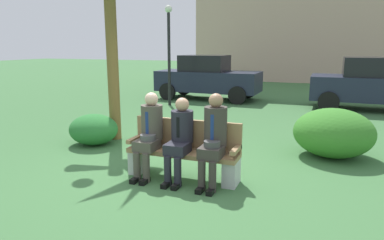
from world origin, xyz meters
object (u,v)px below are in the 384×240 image
park_bench (184,151)px  street_lamp (169,45)px  seated_man_left (150,131)px  parked_car_near (207,77)px  seated_man_middle (180,135)px  shrub_mid_lawn (94,129)px  seated_man_right (214,135)px  shrub_near_bench (333,133)px  parked_car_far (375,84)px

park_bench → street_lamp: size_ratio=0.53×
park_bench → seated_man_left: (-0.53, -0.13, 0.32)m
park_bench → parked_car_near: 8.30m
seated_man_middle → street_lamp: bearing=115.8°
seated_man_middle → seated_man_left: bearing=-180.0°
shrub_mid_lawn → seated_man_right: bearing=-21.7°
shrub_near_bench → seated_man_left: bearing=-142.6°
seated_man_middle → street_lamp: size_ratio=0.38×
seated_man_left → shrub_near_bench: size_ratio=0.91×
street_lamp → parked_car_near: bearing=67.1°
seated_man_middle → street_lamp: (-3.03, 6.27, 1.36)m
seated_man_middle → seated_man_right: size_ratio=0.93×
seated_man_middle → shrub_near_bench: size_ratio=0.87×
shrub_near_bench → street_lamp: street_lamp is taller
parked_car_far → parked_car_near: bearing=175.6°
shrub_mid_lawn → seated_man_left: bearing=-31.5°
park_bench → street_lamp: bearing=116.3°
seated_man_left → parked_car_far: (3.97, 7.66, 0.10)m
parked_car_far → seated_man_middle: bearing=-114.3°
parked_car_near → seated_man_middle: bearing=-74.4°
parked_car_far → street_lamp: (-6.49, -1.39, 1.23)m
seated_man_left → parked_car_far: bearing=62.6°
park_bench → parked_car_far: (3.44, 7.53, 0.42)m
seated_man_left → shrub_mid_lawn: seated_man_left is taller
seated_man_middle → street_lamp: street_lamp is taller
shrub_mid_lawn → parked_car_near: parked_car_near is taller
seated_man_right → park_bench: bearing=166.5°
seated_man_right → parked_car_far: size_ratio=0.35×
seated_man_left → seated_man_middle: 0.52m
seated_man_left → parked_car_far: 8.63m
seated_man_middle → parked_car_far: size_ratio=0.32×
parked_car_near → street_lamp: 2.33m
park_bench → seated_man_left: bearing=-166.5°
shrub_near_bench → parked_car_far: size_ratio=0.37×
park_bench → shrub_near_bench: bearing=41.7°
street_lamp → seated_man_right: bearing=-60.4°
seated_man_middle → seated_man_right: 0.53m
shrub_mid_lawn → parked_car_near: size_ratio=0.26×
seated_man_left → seated_man_middle: seated_man_left is taller
shrub_mid_lawn → parked_car_near: bearing=88.3°
park_bench → seated_man_middle: (-0.01, -0.13, 0.29)m
seated_man_right → street_lamp: size_ratio=0.41×
street_lamp → park_bench: bearing=-63.7°
seated_man_middle → street_lamp: 7.10m
park_bench → seated_man_left: size_ratio=1.33×
shrub_near_bench → parked_car_near: 7.50m
seated_man_right → parked_car_near: (-2.79, 8.09, 0.08)m
park_bench → shrub_near_bench: (2.19, 1.95, 0.04)m
seated_man_right → shrub_mid_lawn: seated_man_right is taller
seated_man_middle → seated_man_right: (0.53, 0.00, 0.04)m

